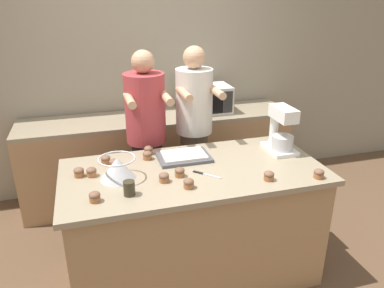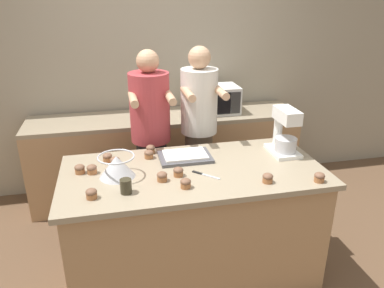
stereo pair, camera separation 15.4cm
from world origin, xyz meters
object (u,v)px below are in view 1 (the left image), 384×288
Objects in this scene: drinking_glass at (129,188)px; cupcake_3 at (180,172)px; stand_mixer at (281,132)px; cupcake_2 at (164,177)px; person_left at (147,142)px; cupcake_11 at (79,172)px; cupcake_4 at (269,176)px; microwave_oven at (207,99)px; cupcake_6 at (95,197)px; cupcake_8 at (106,160)px; person_right at (194,136)px; mixing_bowl at (117,168)px; baking_tray at (184,156)px; knife at (205,174)px; cupcake_10 at (189,183)px; cupcake_7 at (319,174)px; cupcake_9 at (148,150)px; cupcake_0 at (91,172)px; cupcake_5 at (114,163)px; cupcake_1 at (147,155)px.

drinking_glass is 0.40m from cupcake_3.
cupcake_2 is (-1.00, -0.26, -0.13)m from stand_mixer.
cupcake_2 and cupcake_3 have the same top height.
person_left is at bearing 74.02° from drinking_glass.
stand_mixer reaches higher than cupcake_11.
cupcake_11 is at bearing 161.42° from cupcake_4.
drinking_glass reaches higher than cupcake_2.
cupcake_6 is (-1.24, -1.57, -0.10)m from microwave_oven.
stand_mixer is 5.21× the size of cupcake_8.
person_right is 1.03m from cupcake_4.
cupcake_6 and cupcake_11 have the same top height.
mixing_bowl is at bearing -114.35° from person_left.
cupcake_11 is at bearing -173.69° from baking_tray.
cupcake_3 is 1.00× the size of cupcake_8.
knife is 2.37× the size of cupcake_10.
cupcake_6 is at bearing -76.51° from cupcake_11.
person_left is 4.24× the size of baking_tray.
person_right is (0.43, -0.00, 0.01)m from person_left.
person_right is 3.50× the size of microwave_oven.
person_right is at bearing 65.34° from baking_tray.
person_right is 0.85m from cupcake_3.
cupcake_7 is 1.00× the size of cupcake_9.
mixing_bowl is at bearing 162.55° from cupcake_4.
cupcake_8 is at bearing 143.53° from cupcake_3.
cupcake_10 is 1.00× the size of cupcake_11.
cupcake_2 is (0.47, -0.22, 0.00)m from cupcake_0.
cupcake_7 is at bearing -4.13° from cupcake_6.
cupcake_6 is at bearing -116.61° from person_left.
cupcake_10 and cupcake_11 have the same top height.
cupcake_6 is at bearing -122.14° from mixing_bowl.
drinking_glass reaches higher than cupcake_5.
cupcake_11 is (-1.01, -0.59, 0.06)m from person_right.
mixing_bowl is at bearing -22.73° from cupcake_11.
stand_mixer reaches higher than cupcake_1.
cupcake_10 is at bearing -137.24° from knife.
stand_mixer is 5.21× the size of cupcake_3.
microwave_oven is 1.33m from cupcake_1.
cupcake_9 is at bearing 146.37° from baking_tray.
person_left reaches higher than cupcake_7.
cupcake_0 is 1.00× the size of cupcake_8.
cupcake_1 is at bearing 68.22° from drinking_glass.
microwave_oven is 6.85× the size of cupcake_2.
microwave_oven is at bearing 49.98° from cupcake_9.
microwave_oven is 1.24m from cupcake_9.
cupcake_10 is 0.78m from cupcake_11.
cupcake_9 is at bearing 31.21° from cupcake_0.
cupcake_2 is 0.19m from cupcake_10.
person_right is 4.60× the size of stand_mixer.
person_right reaches higher than cupcake_4.
person_right is 0.92m from cupcake_5.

